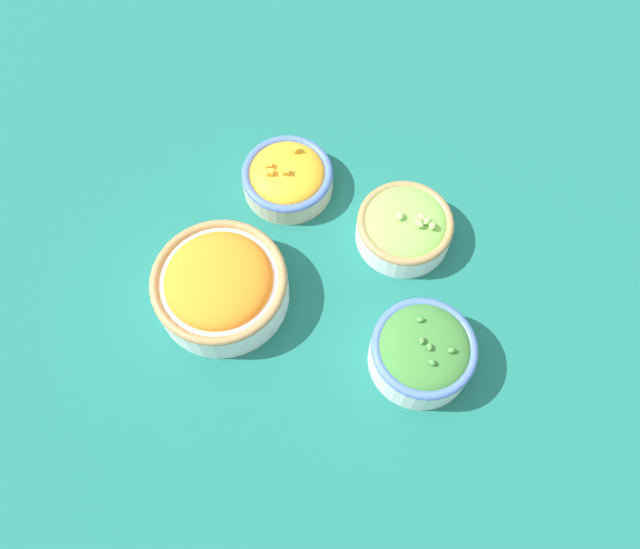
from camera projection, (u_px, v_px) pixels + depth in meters
ground_plane at (320, 284)px, 0.84m from camera, size 3.00×3.00×0.00m
bowl_broccoli at (422, 351)px, 0.76m from camera, size 0.13×0.13×0.08m
bowl_lettuce at (405, 226)px, 0.85m from camera, size 0.13×0.13×0.06m
bowl_squash at (287, 177)px, 0.88m from camera, size 0.13×0.13×0.06m
bowl_carrots at (220, 285)px, 0.80m from camera, size 0.18×0.18×0.07m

